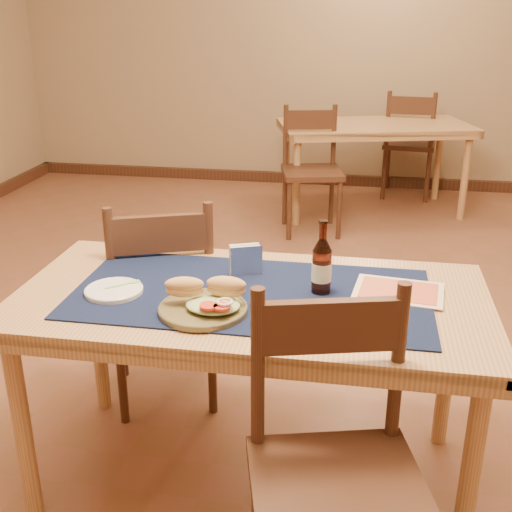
% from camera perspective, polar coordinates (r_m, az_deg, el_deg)
% --- Properties ---
extents(room, '(6.04, 7.04, 2.84)m').
position_cam_1_polar(room, '(2.78, 2.54, 15.97)').
color(room, brown).
rests_on(room, ground).
extents(main_table, '(1.60, 0.80, 0.75)m').
position_cam_1_polar(main_table, '(2.21, -0.44, -5.34)').
color(main_table, tan).
rests_on(main_table, ground).
extents(placemat, '(1.20, 0.60, 0.01)m').
position_cam_1_polar(placemat, '(2.17, -0.45, -3.33)').
color(placemat, '#0E1A34').
rests_on(placemat, main_table).
extents(baseboard, '(6.00, 7.00, 0.10)m').
position_cam_1_polar(baseboard, '(3.20, 2.14, -8.83)').
color(baseboard, '#412317').
rests_on(baseboard, ground).
extents(back_table, '(1.69, 1.15, 0.75)m').
position_cam_1_polar(back_table, '(5.49, 10.47, 10.65)').
color(back_table, tan).
rests_on(back_table, ground).
extents(chair_main_far, '(0.57, 0.57, 0.96)m').
position_cam_1_polar(chair_main_far, '(2.77, -8.36, -3.71)').
color(chair_main_far, '#412317').
rests_on(chair_main_far, ground).
extents(chair_main_near, '(0.55, 0.55, 0.98)m').
position_cam_1_polar(chair_main_near, '(1.80, 7.13, -18.60)').
color(chair_main_near, '#412317').
rests_on(chair_main_near, ground).
extents(chair_back_near, '(0.52, 0.52, 0.95)m').
position_cam_1_polar(chair_back_near, '(4.97, 4.95, 7.79)').
color(chair_back_near, '#412317').
rests_on(chair_back_near, ground).
extents(chair_back_far, '(0.50, 0.50, 0.97)m').
position_cam_1_polar(chair_back_far, '(6.03, 13.46, 9.80)').
color(chair_back_far, '#412317').
rests_on(chair_back_far, ground).
extents(sandwich_plate, '(0.28, 0.28, 0.11)m').
position_cam_1_polar(sandwich_plate, '(2.04, -4.49, -4.19)').
color(sandwich_plate, brown).
rests_on(sandwich_plate, placemat).
extents(side_plate, '(0.20, 0.20, 0.02)m').
position_cam_1_polar(side_plate, '(2.22, -12.53, -2.97)').
color(side_plate, white).
rests_on(side_plate, placemat).
extents(fork, '(0.11, 0.09, 0.00)m').
position_cam_1_polar(fork, '(2.25, -11.57, -2.46)').
color(fork, '#80D575').
rests_on(fork, side_plate).
extents(beer_bottle, '(0.07, 0.07, 0.25)m').
position_cam_1_polar(beer_bottle, '(2.15, 5.86, -0.89)').
color(beer_bottle, '#46170C').
rests_on(beer_bottle, placemat).
extents(napkin_holder, '(0.13, 0.09, 0.11)m').
position_cam_1_polar(napkin_holder, '(2.31, -0.92, -0.38)').
color(napkin_holder, silver).
rests_on(napkin_holder, placemat).
extents(menu_card, '(0.32, 0.25, 0.01)m').
position_cam_1_polar(menu_card, '(2.23, 12.57, -3.04)').
color(menu_card, beige).
rests_on(menu_card, placemat).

